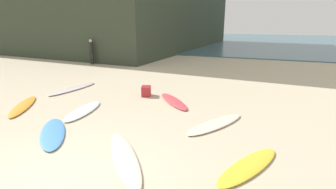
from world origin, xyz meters
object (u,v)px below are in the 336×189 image
at_px(surfboard_4, 53,133).
at_px(surfboard_6, 174,101).
at_px(surfboard_1, 125,157).
at_px(surfboard_2, 249,166).
at_px(surfboard_5, 83,111).
at_px(surfboard_3, 23,106).
at_px(beach_cooler, 146,91).
at_px(surfboard_0, 215,124).
at_px(surfboard_7, 73,89).
at_px(beachgoer_near, 91,50).

relative_size(surfboard_4, surfboard_6, 0.99).
relative_size(surfboard_1, surfboard_2, 1.23).
height_order(surfboard_4, surfboard_5, surfboard_5).
bearing_deg(surfboard_5, surfboard_2, 155.04).
relative_size(surfboard_3, surfboard_6, 1.09).
distance_m(surfboard_2, beach_cooler, 5.63).
bearing_deg(surfboard_0, surfboard_6, -12.77).
height_order(surfboard_1, surfboard_6, surfboard_6).
distance_m(surfboard_1, surfboard_2, 2.56).
distance_m(surfboard_3, surfboard_7, 2.44).
bearing_deg(surfboard_3, surfboard_5, -23.91).
bearing_deg(beach_cooler, surfboard_0, -31.86).
xyz_separation_m(surfboard_0, surfboard_1, (-1.46, -2.51, 0.00)).
bearing_deg(surfboard_2, beach_cooler, 163.13).
relative_size(surfboard_6, surfboard_7, 0.86).
height_order(surfboard_2, beach_cooler, beach_cooler).
distance_m(surfboard_3, beach_cooler, 4.32).
height_order(surfboard_3, surfboard_7, surfboard_7).
bearing_deg(surfboard_6, surfboard_5, 178.10).
relative_size(surfboard_0, surfboard_4, 1.08).
relative_size(surfboard_2, surfboard_5, 1.01).
bearing_deg(surfboard_7, surfboard_5, -36.29).
height_order(surfboard_3, beach_cooler, beach_cooler).
bearing_deg(surfboard_6, surfboard_2, -92.14).
bearing_deg(surfboard_2, surfboard_0, 144.51).
distance_m(surfboard_5, beachgoer_near, 9.74).
height_order(surfboard_4, surfboard_7, surfboard_7).
bearing_deg(beach_cooler, surfboard_2, -42.79).
xyz_separation_m(surfboard_5, surfboard_6, (2.39, 1.99, 0.00)).
relative_size(surfboard_5, beach_cooler, 4.54).
distance_m(surfboard_1, surfboard_3, 5.25).
bearing_deg(surfboard_2, surfboard_1, -140.36).
distance_m(surfboard_5, surfboard_6, 3.11).
xyz_separation_m(surfboard_1, surfboard_4, (-2.37, 0.39, -0.00)).
xyz_separation_m(surfboard_6, beachgoer_near, (-8.04, 5.89, 0.88)).
relative_size(surfboard_5, beachgoer_near, 1.20).
relative_size(surfboard_0, surfboard_2, 1.12).
height_order(surfboard_3, surfboard_6, surfboard_6).
xyz_separation_m(surfboard_2, surfboard_7, (-7.47, 3.53, 0.01)).
relative_size(surfboard_1, surfboard_6, 1.16).
height_order(surfboard_4, surfboard_6, surfboard_6).
bearing_deg(surfboard_2, surfboard_7, -179.35).
distance_m(surfboard_0, surfboard_6, 2.37).
bearing_deg(surfboard_0, surfboard_1, 87.44).
bearing_deg(surfboard_5, surfboard_3, -0.45).
relative_size(surfboard_3, beach_cooler, 5.26).
bearing_deg(surfboard_3, surfboard_7, 57.20).
distance_m(beachgoer_near, beach_cooler, 8.74).
relative_size(beachgoer_near, beach_cooler, 3.77).
relative_size(surfboard_1, beachgoer_near, 1.49).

